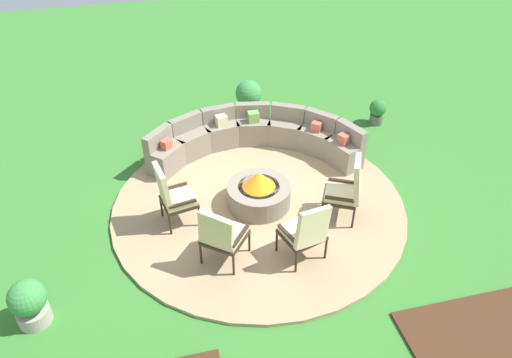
{
  "coord_description": "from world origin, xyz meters",
  "views": [
    {
      "loc": [
        -1.61,
        -6.41,
        5.57
      ],
      "look_at": [
        0.0,
        0.2,
        0.45
      ],
      "focal_mm": 34.81,
      "sensor_mm": 36.0,
      "label": 1
    }
  ],
  "objects": [
    {
      "name": "lounge_chair_back_left",
      "position": [
        0.36,
        -1.41,
        0.61
      ],
      "size": [
        0.73,
        0.72,
        1.07
      ],
      "rotation": [
        0.0,
        0.0,
        6.59
      ],
      "color": "#2D2319",
      "rests_on": "patio_circle"
    },
    {
      "name": "fire_pit",
      "position": [
        0.0,
        0.0,
        0.31
      ],
      "size": [
        1.09,
        1.09,
        0.66
      ],
      "color": "gray",
      "rests_on": "patio_circle"
    },
    {
      "name": "lounge_chair_front_left",
      "position": [
        -1.45,
        -0.13,
        0.64
      ],
      "size": [
        0.64,
        0.62,
        1.13
      ],
      "rotation": [
        0.0,
        0.0,
        4.91
      ],
      "color": "#2D2319",
      "rests_on": "patio_circle"
    },
    {
      "name": "ground_plane",
      "position": [
        0.0,
        0.0,
        0.0
      ],
      "size": [
        24.0,
        24.0,
        0.0
      ],
      "primitive_type": "plane",
      "color": "#387A2D"
    },
    {
      "name": "potted_plant_1",
      "position": [
        -3.5,
        -1.61,
        0.38
      ],
      "size": [
        0.49,
        0.49,
        0.72
      ],
      "color": "#A89E8E",
      "rests_on": "ground_plane"
    },
    {
      "name": "mulch_bed_right",
      "position": [
        2.26,
        -3.36,
        0.02
      ],
      "size": [
        2.14,
        1.41,
        0.04
      ],
      "primitive_type": "cube",
      "color": "#472B19",
      "rests_on": "ground_plane"
    },
    {
      "name": "potted_plant_2",
      "position": [
        3.18,
        2.14,
        0.3
      ],
      "size": [
        0.36,
        0.36,
        0.56
      ],
      "color": "#605B56",
      "rests_on": "ground_plane"
    },
    {
      "name": "potted_plant_0",
      "position": [
        0.56,
        3.18,
        0.45
      ],
      "size": [
        0.58,
        0.58,
        0.82
      ],
      "color": "#605B56",
      "rests_on": "ground_plane"
    },
    {
      "name": "curved_stone_bench",
      "position": [
        0.3,
        1.59,
        0.39
      ],
      "size": [
        4.02,
        1.88,
        0.8
      ],
      "color": "gray",
      "rests_on": "patio_circle"
    },
    {
      "name": "lounge_chair_front_right",
      "position": [
        -0.85,
        -1.18,
        0.61
      ],
      "size": [
        0.81,
        0.82,
        1.06
      ],
      "rotation": [
        0.0,
        0.0,
        5.61
      ],
      "color": "#2D2319",
      "rests_on": "patio_circle"
    },
    {
      "name": "lounge_chair_back_right",
      "position": [
        1.31,
        -0.65,
        0.64
      ],
      "size": [
        0.75,
        0.75,
        1.16
      ],
      "rotation": [
        0.0,
        0.0,
        7.38
      ],
      "color": "#2D2319",
      "rests_on": "patio_circle"
    },
    {
      "name": "patio_circle",
      "position": [
        0.0,
        0.0,
        0.03
      ],
      "size": [
        5.03,
        5.03,
        0.06
      ],
      "primitive_type": "cylinder",
      "color": "tan",
      "rests_on": "ground_plane"
    }
  ]
}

